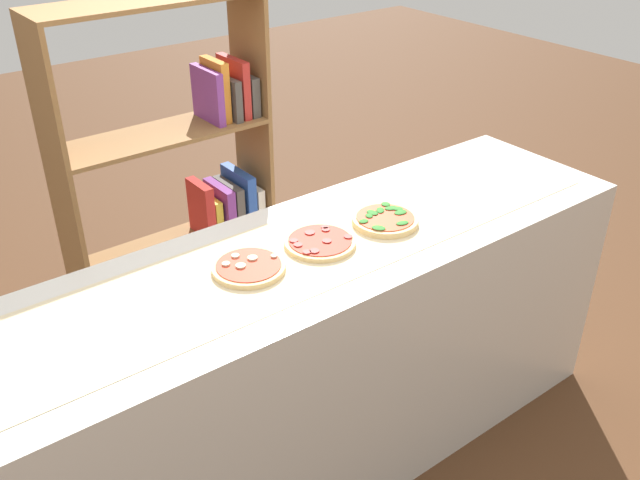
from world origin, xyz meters
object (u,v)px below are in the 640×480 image
(pizza_spinach_2, at_px, (385,220))
(pizza_pepperoni_1, at_px, (320,242))
(pizza_mushroom_0, at_px, (249,267))
(bookshelf, at_px, (193,191))

(pizza_spinach_2, bearing_deg, pizza_pepperoni_1, 175.86)
(pizza_mushroom_0, relative_size, pizza_pepperoni_1, 0.97)
(pizza_mushroom_0, height_order, bookshelf, bookshelf)
(pizza_pepperoni_1, xyz_separation_m, bookshelf, (0.02, 0.94, -0.19))
(pizza_mushroom_0, relative_size, pizza_spinach_2, 1.00)
(pizza_spinach_2, bearing_deg, pizza_mushroom_0, 176.89)
(pizza_pepperoni_1, distance_m, bookshelf, 0.96)
(pizza_pepperoni_1, bearing_deg, pizza_mushroom_0, 177.93)
(pizza_mushroom_0, distance_m, bookshelf, 0.99)
(pizza_pepperoni_1, distance_m, pizza_spinach_2, 0.27)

